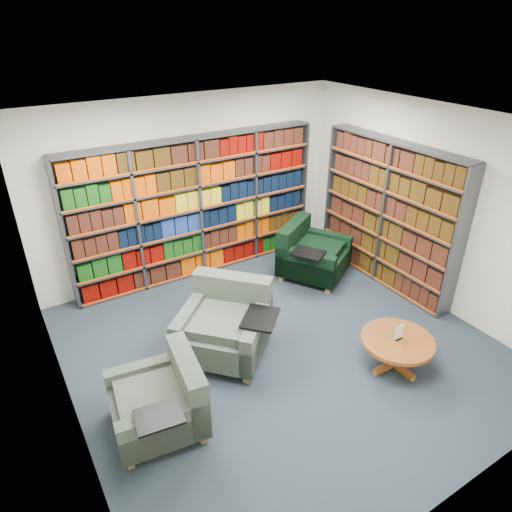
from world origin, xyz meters
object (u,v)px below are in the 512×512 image
chair_teal_front (165,402)px  chair_teal_left (227,325)px  chair_green_right (309,255)px  coffee_table (397,345)px

chair_teal_front → chair_teal_left: bearing=33.9°
chair_green_right → coffee_table: size_ratio=1.52×
chair_teal_left → chair_teal_front: size_ratio=1.30×
chair_teal_left → coffee_table: size_ratio=1.65×
chair_green_right → coffee_table: 2.35m
chair_green_right → coffee_table: bearing=-101.3°
coffee_table → chair_teal_front: bearing=167.3°
coffee_table → chair_green_right: bearing=78.7°
chair_teal_left → coffee_table: bearing=-40.9°
chair_green_right → coffee_table: (-0.46, -2.31, -0.03)m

